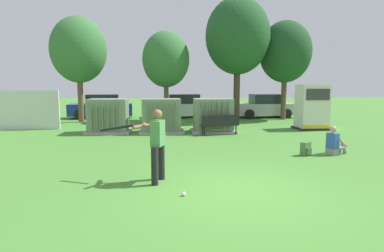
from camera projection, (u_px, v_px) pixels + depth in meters
ground_plane at (236, 192)px, 7.14m from camera, size 96.00×96.00×0.00m
fence_panel at (11, 110)px, 16.66m from camera, size 4.80×0.12×2.00m
transformer_west at (108, 116)px, 15.69m from camera, size 2.10×1.70×1.62m
transformer_mid_west at (162, 116)px, 15.79m from camera, size 2.10×1.70×1.62m
transformer_mid_east at (213, 116)px, 15.87m from camera, size 2.10×1.70×1.62m
generator_enclosure at (312, 107)px, 16.85m from camera, size 1.60×1.40×2.30m
park_bench at (220, 123)px, 14.98m from camera, size 1.84×0.76×0.92m
batter at (156, 142)px, 7.74m from camera, size 1.59×0.80×1.74m
sports_ball at (184, 194)px, 6.87m from camera, size 0.09×0.09×0.09m
seated_spectator at (335, 143)px, 10.89m from camera, size 0.79×0.66×0.96m
backpack at (306, 149)px, 10.74m from camera, size 0.38×0.36×0.44m
tree_left at (79, 50)px, 19.57m from camera, size 3.30×3.30×6.30m
tree_center_left at (166, 60)px, 20.34m from camera, size 2.91×2.91×5.56m
tree_center_right at (238, 36)px, 20.49m from camera, size 4.02×4.02×7.68m
tree_right at (285, 52)px, 21.16m from camera, size 3.32×3.32×6.35m
parked_car_leftmost at (101, 107)px, 22.47m from camera, size 4.35×2.23×1.62m
parked_car_left_of_center at (182, 107)px, 22.83m from camera, size 4.35×2.24×1.62m
parked_car_right_of_center at (265, 107)px, 22.87m from camera, size 4.26×2.04×1.62m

